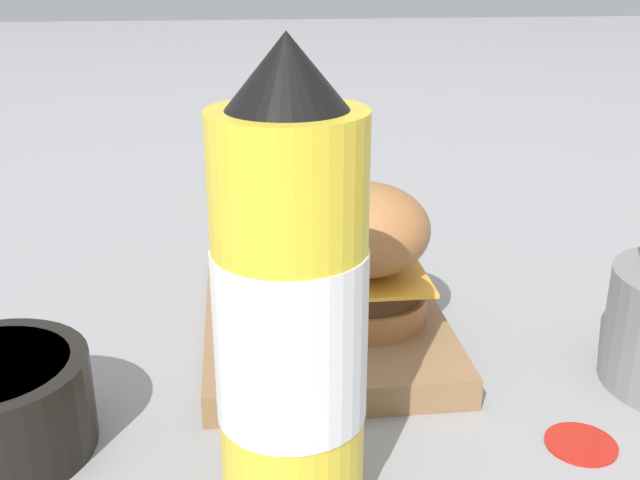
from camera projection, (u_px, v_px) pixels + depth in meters
ground_plane at (329, 317)px, 0.62m from camera, size 6.00×6.00×0.00m
serving_board at (320, 310)px, 0.61m from camera, size 0.28×0.18×0.02m
burger at (363, 252)px, 0.56m from camera, size 0.10×0.10×0.11m
ketchup_bottle at (290, 315)px, 0.37m from camera, size 0.08×0.08×0.25m
spoon at (384, 212)px, 0.86m from camera, size 0.15×0.07×0.01m
ketchup_puddle at (581, 443)px, 0.46m from camera, size 0.04×0.04×0.00m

